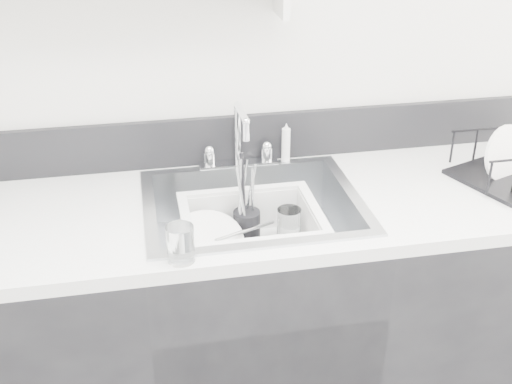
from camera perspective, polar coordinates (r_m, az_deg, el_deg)
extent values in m
cube|color=silver|center=(2.03, -1.94, 12.61)|extent=(3.50, 0.02, 2.60)
cube|color=black|center=(2.16, -0.26, -12.15)|extent=(3.20, 0.62, 0.88)
cube|color=white|center=(1.90, -0.29, -1.45)|extent=(3.20, 0.62, 0.04)
cube|color=black|center=(2.12, -1.80, 4.75)|extent=(3.20, 0.02, 0.16)
cube|color=silver|center=(2.11, -1.58, 2.51)|extent=(0.26, 0.06, 0.02)
cylinder|color=silver|center=(2.09, -4.16, 2.96)|extent=(0.04, 0.04, 0.05)
cylinder|color=silver|center=(2.12, 0.94, 3.38)|extent=(0.04, 0.04, 0.05)
cylinder|color=silver|center=(2.07, -1.62, 5.06)|extent=(0.02, 0.02, 0.20)
cylinder|color=silver|center=(1.97, -1.29, 7.07)|extent=(0.02, 0.15, 0.02)
cylinder|color=silver|center=(2.12, 2.68, 4.38)|extent=(0.03, 0.03, 0.14)
cylinder|color=white|center=(1.92, -4.10, -5.58)|extent=(0.24, 0.24, 0.01)
cylinder|color=white|center=(1.92, -3.98, -5.11)|extent=(0.23, 0.23, 0.01)
cylinder|color=white|center=(1.89, -4.45, -4.34)|extent=(0.27, 0.26, 0.10)
cylinder|color=black|center=(1.97, -0.83, -3.08)|extent=(0.08, 0.08, 0.10)
cylinder|color=silver|center=(1.93, -1.25, -0.59)|extent=(0.01, 0.05, 0.20)
cylinder|color=silver|center=(1.93, -0.39, -1.04)|extent=(0.02, 0.04, 0.18)
cylinder|color=black|center=(1.92, -1.17, -0.11)|extent=(0.01, 0.06, 0.23)
cylinder|color=white|center=(1.98, 2.94, -2.93)|extent=(0.08, 0.08, 0.11)
cylinder|color=white|center=(1.62, -6.73, -4.60)|extent=(0.08, 0.08, 0.10)
imported|color=white|center=(1.92, 2.11, -5.18)|extent=(0.15, 0.15, 0.04)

